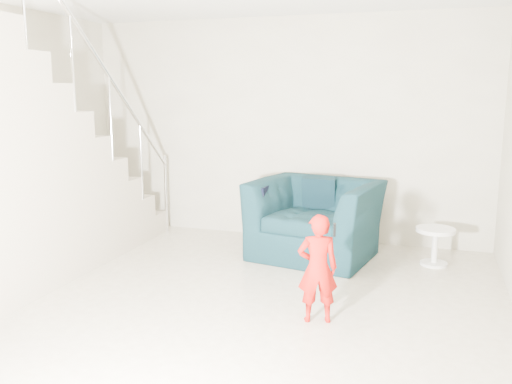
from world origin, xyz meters
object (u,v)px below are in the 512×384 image
at_px(staircase, 27,182).
at_px(toddler, 318,268).
at_px(side_table, 435,240).
at_px(armchair, 315,219).

bearing_deg(staircase, toddler, -4.73).
height_order(side_table, staircase, staircase).
bearing_deg(side_table, toddler, -116.81).
xyz_separation_m(toddler, staircase, (-2.95, 0.24, 0.51)).
distance_m(armchair, staircase, 3.01).
xyz_separation_m(armchair, side_table, (1.27, 0.06, -0.15)).
height_order(armchair, side_table, armchair).
distance_m(side_table, staircase, 4.20).
height_order(armchair, staircase, staircase).
relative_size(toddler, staircase, 0.24).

